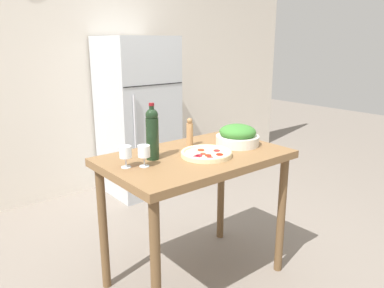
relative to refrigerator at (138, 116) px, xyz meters
The scene contains 10 objects.
ground_plane 1.92m from the refrigerator, 108.93° to the right, with size 14.00×14.00×0.00m, color slate.
wall_back 0.83m from the refrigerator, 146.06° to the left, with size 6.40×0.08×2.60m.
refrigerator is the anchor object (origin of this frame).
prep_counter 1.74m from the refrigerator, 108.93° to the right, with size 1.17×0.73×0.90m.
wine_bottle 1.78m from the refrigerator, 118.08° to the right, with size 0.08×0.08×0.35m.
wine_glass_near 1.90m from the refrigerator, 119.98° to the right, with size 0.07×0.07×0.13m.
wine_glass_far 1.90m from the refrigerator, 123.07° to the right, with size 0.07×0.07×0.13m.
pepper_mill 1.55m from the refrigerator, 107.81° to the right, with size 0.05×0.05×0.20m.
salad_bowl 1.67m from the refrigerator, 96.84° to the right, with size 0.30×0.30×0.15m.
homemade_pizza 1.80m from the refrigerator, 107.38° to the right, with size 0.32×0.32×0.03m.
Camera 1 is at (-1.46, -1.75, 1.60)m, focal length 35.00 mm.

